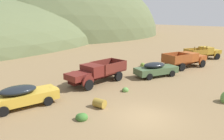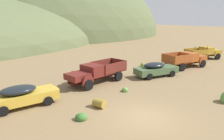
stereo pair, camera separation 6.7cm
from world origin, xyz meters
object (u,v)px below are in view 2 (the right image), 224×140
Objects in this scene: truck_mustard at (206,53)px; car_faded_yellow at (25,95)px; car_weathered_green at (157,69)px; truck_oxide_orange at (188,59)px; oil_drum_tipped at (99,103)px; truck_oxblood at (94,73)px.

car_faded_yellow is at bearing -159.41° from truck_mustard.
truck_oxide_orange is at bearing 16.74° from car_weathered_green.
truck_oxide_orange reaches higher than car_weathered_green.
truck_oxblood is at bearing 64.53° from oil_drum_tipped.
car_weathered_green is at bearing -0.39° from car_faded_yellow.
truck_mustard reaches higher than truck_oxblood.
truck_mustard reaches higher than oil_drum_tipped.
car_faded_yellow is 20.12m from truck_oxide_orange.
car_faded_yellow is at bearing 3.23° from truck_oxblood.
truck_oxide_orange is 1.06× the size of truck_mustard.
oil_drum_tipped is at bearing -150.40° from truck_mustard.
car_weathered_green is 0.82× the size of truck_oxide_orange.
car_weathered_green is at bearing -154.07° from truck_mustard.
truck_mustard is at bearing 4.94° from car_faded_yellow.
truck_oxblood is 13.49m from truck_oxide_orange.
truck_oxblood is 1.28× the size of car_weathered_green.
truck_mustard reaches higher than truck_oxide_orange.
truck_oxblood is 5.63m from oil_drum_tipped.
truck_oxide_orange is at bearing -150.71° from truck_mustard.
car_faded_yellow is 4.98× the size of oil_drum_tipped.
truck_oxide_orange is 7.14m from truck_mustard.
truck_oxblood is 1.11× the size of truck_mustard.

